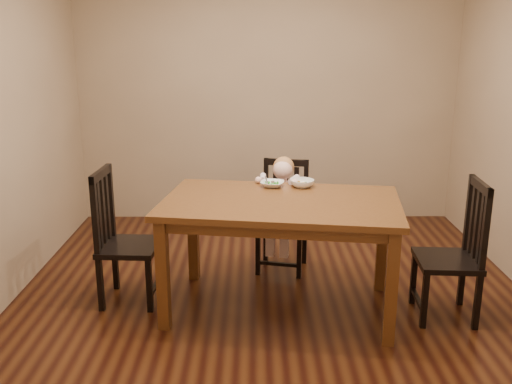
{
  "coord_description": "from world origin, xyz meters",
  "views": [
    {
      "loc": [
        -0.15,
        -4.08,
        1.98
      ],
      "look_at": [
        -0.13,
        0.25,
        0.77
      ],
      "focal_mm": 40.0,
      "sensor_mm": 36.0,
      "label": 1
    }
  ],
  "objects_px": {
    "dining_table": "(281,213)",
    "chair_child": "(283,218)",
    "chair_left": "(122,239)",
    "bowl_peas": "(272,184)",
    "bowl_veg": "(302,183)",
    "chair_right": "(455,253)",
    "toddler": "(282,204)"
  },
  "relations": [
    {
      "from": "chair_left",
      "to": "chair_child",
      "type": "bearing_deg",
      "value": 120.14
    },
    {
      "from": "toddler",
      "to": "bowl_peas",
      "type": "relative_size",
      "value": 2.98
    },
    {
      "from": "toddler",
      "to": "chair_right",
      "type": "bearing_deg",
      "value": 156.31
    },
    {
      "from": "chair_left",
      "to": "bowl_veg",
      "type": "distance_m",
      "value": 1.43
    },
    {
      "from": "chair_child",
      "to": "bowl_veg",
      "type": "distance_m",
      "value": 0.6
    },
    {
      "from": "dining_table",
      "to": "bowl_peas",
      "type": "bearing_deg",
      "value": 98.02
    },
    {
      "from": "chair_right",
      "to": "bowl_peas",
      "type": "xyz_separation_m",
      "value": [
        -1.28,
        0.5,
        0.38
      ]
    },
    {
      "from": "chair_left",
      "to": "bowl_veg",
      "type": "xyz_separation_m",
      "value": [
        1.36,
        0.22,
        0.37
      ]
    },
    {
      "from": "chair_right",
      "to": "chair_child",
      "type": "bearing_deg",
      "value": 55.78
    },
    {
      "from": "chair_left",
      "to": "chair_right",
      "type": "relative_size",
      "value": 1.02
    },
    {
      "from": "bowl_veg",
      "to": "chair_right",
      "type": "bearing_deg",
      "value": -25.44
    },
    {
      "from": "bowl_peas",
      "to": "bowl_veg",
      "type": "xyz_separation_m",
      "value": [
        0.23,
        -0.01,
        0.01
      ]
    },
    {
      "from": "chair_child",
      "to": "bowl_veg",
      "type": "xyz_separation_m",
      "value": [
        0.12,
        -0.41,
        0.42
      ]
    },
    {
      "from": "toddler",
      "to": "bowl_veg",
      "type": "xyz_separation_m",
      "value": [
        0.13,
        -0.37,
        0.28
      ]
    },
    {
      "from": "chair_child",
      "to": "toddler",
      "type": "relative_size",
      "value": 1.76
    },
    {
      "from": "chair_child",
      "to": "chair_right",
      "type": "relative_size",
      "value": 0.93
    },
    {
      "from": "chair_left",
      "to": "bowl_peas",
      "type": "bearing_deg",
      "value": 104.35
    },
    {
      "from": "bowl_peas",
      "to": "dining_table",
      "type": "bearing_deg",
      "value": -81.98
    },
    {
      "from": "dining_table",
      "to": "chair_left",
      "type": "distance_m",
      "value": 1.21
    },
    {
      "from": "bowl_peas",
      "to": "bowl_veg",
      "type": "distance_m",
      "value": 0.23
    },
    {
      "from": "toddler",
      "to": "bowl_peas",
      "type": "bearing_deg",
      "value": 87.18
    },
    {
      "from": "chair_child",
      "to": "bowl_veg",
      "type": "bearing_deg",
      "value": 118.83
    },
    {
      "from": "dining_table",
      "to": "chair_right",
      "type": "xyz_separation_m",
      "value": [
        1.22,
        -0.14,
        -0.26
      ]
    },
    {
      "from": "dining_table",
      "to": "chair_child",
      "type": "bearing_deg",
      "value": 85.59
    },
    {
      "from": "chair_left",
      "to": "chair_right",
      "type": "distance_m",
      "value": 2.42
    },
    {
      "from": "bowl_peas",
      "to": "bowl_veg",
      "type": "relative_size",
      "value": 0.98
    },
    {
      "from": "bowl_veg",
      "to": "toddler",
      "type": "bearing_deg",
      "value": 109.58
    },
    {
      "from": "dining_table",
      "to": "chair_child",
      "type": "relative_size",
      "value": 1.91
    },
    {
      "from": "chair_right",
      "to": "bowl_veg",
      "type": "bearing_deg",
      "value": 68.36
    },
    {
      "from": "chair_child",
      "to": "dining_table",
      "type": "bearing_deg",
      "value": 98.22
    },
    {
      "from": "dining_table",
      "to": "chair_child",
      "type": "xyz_separation_m",
      "value": [
        0.06,
        0.77,
        -0.29
      ]
    },
    {
      "from": "chair_left",
      "to": "chair_right",
      "type": "xyz_separation_m",
      "value": [
        2.4,
        -0.28,
        -0.01
      ]
    }
  ]
}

